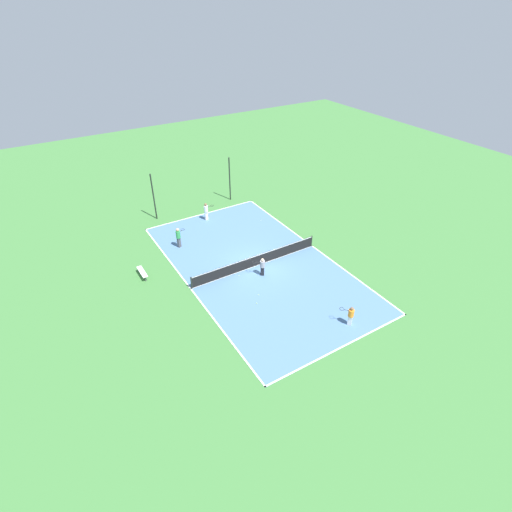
% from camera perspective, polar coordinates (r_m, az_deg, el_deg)
% --- Properties ---
extents(ground_plane, '(80.00, 80.00, 0.00)m').
position_cam_1_polar(ground_plane, '(30.31, 0.00, -1.41)').
color(ground_plane, '#3D7538').
extents(court_surface, '(10.85, 19.52, 0.02)m').
position_cam_1_polar(court_surface, '(30.31, 0.00, -1.40)').
color(court_surface, '#4C729E').
rests_on(court_surface, ground_plane).
extents(tennis_net, '(10.65, 0.10, 0.97)m').
position_cam_1_polar(tennis_net, '(30.02, 0.00, -0.61)').
color(tennis_net, black).
rests_on(tennis_net, court_surface).
extents(bench, '(0.36, 1.58, 0.45)m').
position_cam_1_polar(bench, '(30.15, -15.94, -2.23)').
color(bench, silver).
rests_on(bench, ground_plane).
extents(player_center_orange, '(0.80, 0.95, 1.40)m').
position_cam_1_polar(player_center_orange, '(25.50, 13.37, -8.19)').
color(player_center_orange, white).
rests_on(player_center_orange, court_surface).
extents(player_baseline_gray, '(0.94, 0.83, 1.44)m').
position_cam_1_polar(player_baseline_gray, '(28.87, 0.91, -1.41)').
color(player_baseline_gray, black).
rests_on(player_baseline_gray, court_surface).
extents(player_near_white, '(0.94, 0.37, 1.65)m').
position_cam_1_polar(player_near_white, '(36.30, -7.14, 6.48)').
color(player_near_white, white).
rests_on(player_near_white, court_surface).
extents(player_far_green, '(0.98, 0.71, 1.74)m').
position_cam_1_polar(player_far_green, '(32.58, -11.03, 2.79)').
color(player_far_green, '#4C4C51').
rests_on(player_far_green, court_surface).
extents(tennis_ball_far_baseline, '(0.07, 0.07, 0.07)m').
position_cam_1_polar(tennis_ball_far_baseline, '(36.24, 0.70, 5.08)').
color(tennis_ball_far_baseline, '#CCE033').
rests_on(tennis_ball_far_baseline, court_surface).
extents(tennis_ball_left_sideline, '(0.07, 0.07, 0.07)m').
position_cam_1_polar(tennis_ball_left_sideline, '(27.48, 0.35, -5.57)').
color(tennis_ball_left_sideline, '#CCE033').
rests_on(tennis_ball_left_sideline, court_surface).
extents(tennis_ball_right_alley, '(0.07, 0.07, 0.07)m').
position_cam_1_polar(tennis_ball_right_alley, '(26.81, 0.10, -6.75)').
color(tennis_ball_right_alley, '#CCE033').
rests_on(tennis_ball_right_alley, court_surface).
extents(tennis_ball_midcourt, '(0.07, 0.07, 0.07)m').
position_cam_1_polar(tennis_ball_midcourt, '(29.22, -2.46, -2.84)').
color(tennis_ball_midcourt, '#CCE033').
rests_on(tennis_ball_midcourt, court_surface).
extents(fence_post_back_left, '(0.12, 0.12, 4.33)m').
position_cam_1_polar(fence_post_back_left, '(36.84, -14.42, 8.16)').
color(fence_post_back_left, black).
rests_on(fence_post_back_left, ground_plane).
extents(fence_post_back_right, '(0.12, 0.12, 4.33)m').
position_cam_1_polar(fence_post_back_right, '(39.44, -3.78, 10.90)').
color(fence_post_back_right, black).
rests_on(fence_post_back_right, ground_plane).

